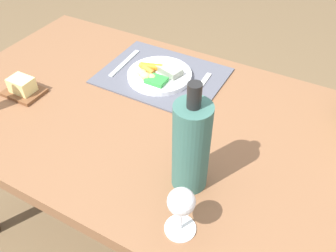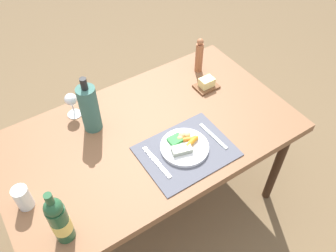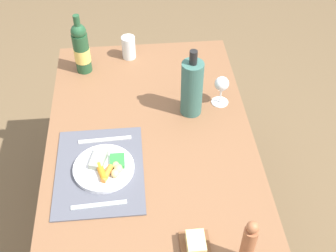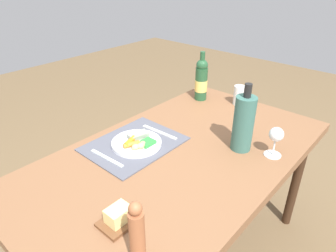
{
  "view_description": "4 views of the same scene",
  "coord_description": "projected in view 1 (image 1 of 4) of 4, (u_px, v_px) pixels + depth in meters",
  "views": [
    {
      "loc": [
        -0.45,
        0.73,
        1.46
      ],
      "look_at": [
        -0.09,
        0.08,
        0.77
      ],
      "focal_mm": 37.73,
      "sensor_mm": 36.0,
      "label": 1
    },
    {
      "loc": [
        -0.56,
        -1.03,
        2.03
      ],
      "look_at": [
        0.06,
        -0.09,
        0.81
      ],
      "focal_mm": 37.16,
      "sensor_mm": 36.0,
      "label": 2
    },
    {
      "loc": [
        1.18,
        -0.04,
        2.02
      ],
      "look_at": [
        -0.04,
        0.07,
        0.81
      ],
      "focal_mm": 46.46,
      "sensor_mm": 36.0,
      "label": 3
    },
    {
      "loc": [
        0.89,
        0.72,
        1.48
      ],
      "look_at": [
        -0.03,
        -0.1,
        0.81
      ],
      "focal_mm": 32.18,
      "sensor_mm": 36.0,
      "label": 4
    }
  ],
  "objects": [
    {
      "name": "dining_table",
      "position": [
        155.0,
        130.0,
        1.18
      ],
      "size": [
        1.5,
        0.85,
        0.72
      ],
      "color": "brown",
      "rests_on": "ground_plane"
    },
    {
      "name": "placemat",
      "position": [
        162.0,
        76.0,
        1.3
      ],
      "size": [
        0.44,
        0.34,
        0.01
      ],
      "primitive_type": "cube",
      "color": "#51545F",
      "rests_on": "dining_table"
    },
    {
      "name": "butter_dish",
      "position": [
        23.0,
        88.0,
        1.21
      ],
      "size": [
        0.13,
        0.1,
        0.06
      ],
      "color": "brown",
      "rests_on": "dining_table"
    },
    {
      "name": "dinner_plate",
      "position": [
        159.0,
        74.0,
        1.28
      ],
      "size": [
        0.23,
        0.23,
        0.04
      ],
      "color": "white",
      "rests_on": "placemat"
    },
    {
      "name": "knife",
      "position": [
        125.0,
        63.0,
        1.35
      ],
      "size": [
        0.03,
        0.2,
        0.0
      ],
      "primitive_type": "cube",
      "rotation": [
        0.0,
        0.0,
        0.05
      ],
      "color": "silver",
      "rests_on": "placemat"
    },
    {
      "name": "ground_plane",
      "position": [
        159.0,
        234.0,
        1.62
      ],
      "size": [
        8.0,
        8.0,
        0.0
      ],
      "primitive_type": "plane",
      "color": "brown"
    },
    {
      "name": "fork",
      "position": [
        198.0,
        89.0,
        1.23
      ],
      "size": [
        0.03,
        0.22,
        0.0
      ],
      "primitive_type": "cube",
      "rotation": [
        0.0,
        0.0,
        0.04
      ],
      "color": "silver",
      "rests_on": "placemat"
    },
    {
      "name": "cooler_bottle",
      "position": [
        191.0,
        146.0,
        0.85
      ],
      "size": [
        0.09,
        0.09,
        0.32
      ],
      "color": "#37655A",
      "rests_on": "dining_table"
    },
    {
      "name": "wine_glass",
      "position": [
        181.0,
        204.0,
        0.77
      ],
      "size": [
        0.08,
        0.08,
        0.14
      ],
      "color": "white",
      "rests_on": "dining_table"
    }
  ]
}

